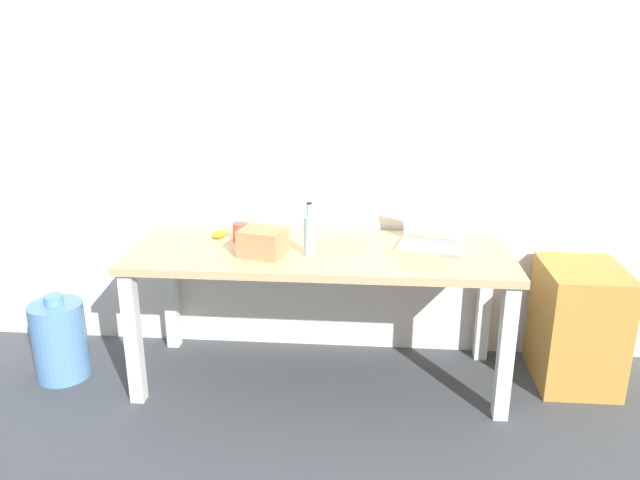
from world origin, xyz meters
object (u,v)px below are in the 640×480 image
at_px(filing_cabinet, 577,325).
at_px(computer_mouse, 219,234).
at_px(desk, 320,267).
at_px(coffee_mug, 240,232).
at_px(water_cooler_jug, 60,340).
at_px(laptop_right, 431,238).
at_px(cardboard_box, 263,242).
at_px(beer_bottle, 309,234).

bearing_deg(filing_cabinet, computer_mouse, 178.39).
relative_size(computer_mouse, filing_cabinet, 0.15).
relative_size(desk, coffee_mug, 20.35).
height_order(coffee_mug, water_cooler_jug, coffee_mug).
xyz_separation_m(desk, water_cooler_jug, (-1.41, -0.10, -0.43)).
xyz_separation_m(laptop_right, computer_mouse, (-1.13, 0.06, -0.03)).
distance_m(computer_mouse, cardboard_box, 0.38).
height_order(laptop_right, coffee_mug, laptop_right).
bearing_deg(cardboard_box, desk, 20.25).
relative_size(desk, water_cooler_jug, 4.06).
bearing_deg(cardboard_box, computer_mouse, 138.15).
relative_size(desk, cardboard_box, 9.12).
bearing_deg(laptop_right, water_cooler_jug, -174.44).
relative_size(computer_mouse, cardboard_box, 0.47).
xyz_separation_m(cardboard_box, coffee_mug, (-0.16, 0.21, -0.02)).
relative_size(beer_bottle, coffee_mug, 2.85).
xyz_separation_m(computer_mouse, filing_cabinet, (1.92, -0.05, -0.44)).
bearing_deg(desk, water_cooler_jug, -176.04).
xyz_separation_m(laptop_right, beer_bottle, (-0.61, -0.19, 0.06)).
bearing_deg(computer_mouse, filing_cabinet, 19.28).
bearing_deg(laptop_right, coffee_mug, 179.09).
bearing_deg(coffee_mug, computer_mouse, 161.79).
distance_m(beer_bottle, filing_cabinet, 1.51).
relative_size(laptop_right, coffee_mug, 3.86).
distance_m(beer_bottle, computer_mouse, 0.58).
distance_m(coffee_mug, water_cooler_jug, 1.15).
distance_m(laptop_right, cardboard_box, 0.87).
bearing_deg(beer_bottle, laptop_right, 16.87).
xyz_separation_m(desk, filing_cabinet, (1.36, 0.10, -0.32)).
distance_m(laptop_right, beer_bottle, 0.64).
bearing_deg(beer_bottle, cardboard_box, -177.36).
distance_m(desk, computer_mouse, 0.59).
xyz_separation_m(laptop_right, filing_cabinet, (0.79, 0.00, -0.46)).
distance_m(laptop_right, coffee_mug, 1.00).
bearing_deg(water_cooler_jug, beer_bottle, 0.26).
bearing_deg(beer_bottle, computer_mouse, 154.71).
relative_size(coffee_mug, water_cooler_jug, 0.20).
relative_size(laptop_right, water_cooler_jug, 0.77).
bearing_deg(desk, coffee_mug, 165.71).
relative_size(cardboard_box, filing_cabinet, 0.33).
bearing_deg(beer_bottle, water_cooler_jug, -179.74).
height_order(laptop_right, water_cooler_jug, laptop_right).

